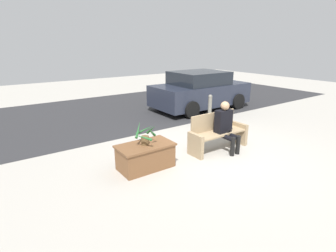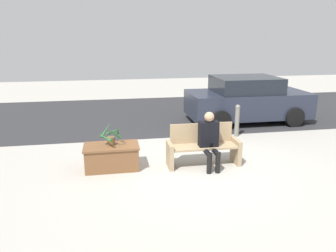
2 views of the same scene
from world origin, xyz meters
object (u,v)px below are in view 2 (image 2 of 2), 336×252
Objects in this scene: person_seated at (209,138)px; parked_car at (247,100)px; bollard_post at (237,120)px; bench at (203,146)px; planter_box at (112,156)px; potted_plant at (111,136)px.

person_seated is 4.26m from parked_car.
parked_car is at bearing 58.93° from bollard_post.
planter_box is (-1.96, 0.10, -0.13)m from bench.
person_seated is at bearing -123.51° from parked_car.
potted_plant is 0.14× the size of parked_car.
potted_plant reaches higher than planter_box.
bench is at bearing -3.02° from planter_box.
bench is 1.97m from planter_box.
parked_car is at bearing 36.72° from potted_plant.
parked_car reaches higher than potted_plant.
potted_plant is (-2.04, 0.28, 0.06)m from person_seated.
bench is 1.98m from potted_plant.
parked_car reaches higher than person_seated.
parked_car is 1.80m from bollard_post.
planter_box is at bearing 172.27° from person_seated.
bench is 2.89× the size of potted_plant.
bench is 0.41× the size of parked_car.
parked_car is at bearing 56.49° from person_seated.
bollard_post is at bearing 26.64° from planter_box.
potted_plant reaches higher than bench.
bollard_post is (3.47, 1.74, 0.19)m from planter_box.
bench is at bearing -3.02° from potted_plant.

